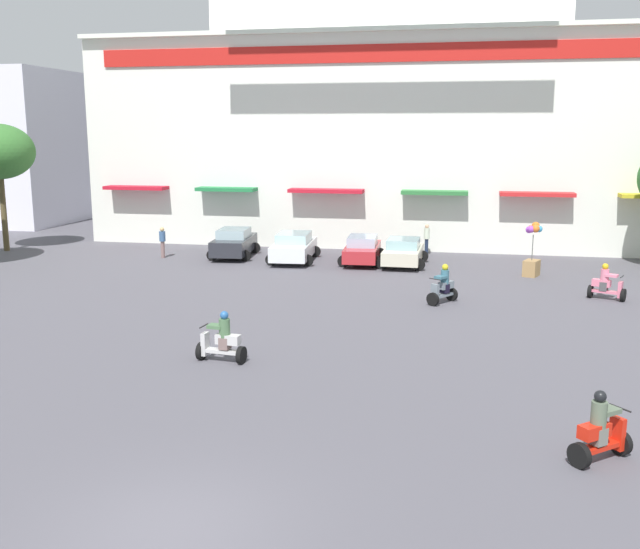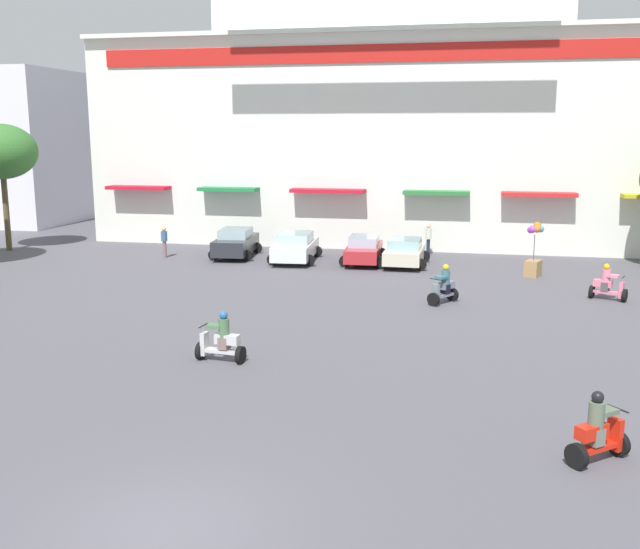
% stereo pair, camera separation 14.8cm
% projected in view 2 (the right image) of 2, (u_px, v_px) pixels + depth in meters
% --- Properties ---
extents(ground_plane, '(128.00, 128.00, 0.00)m').
position_uv_depth(ground_plane, '(319.00, 329.00, 24.77)').
color(ground_plane, '#525059').
extents(colonial_building, '(35.08, 14.72, 22.26)m').
position_uv_depth(colonial_building, '(392.00, 85.00, 44.40)').
color(colonial_building, white).
rests_on(colonial_building, ground).
extents(plaza_tree_2, '(3.88, 3.88, 7.07)m').
position_uv_depth(plaza_tree_2, '(1.00, 152.00, 40.06)').
color(plaza_tree_2, brown).
rests_on(plaza_tree_2, ground).
extents(parked_car_0, '(2.58, 4.28, 1.53)m').
position_uv_depth(parked_car_0, '(236.00, 243.00, 38.82)').
color(parked_car_0, '#282930').
rests_on(parked_car_0, ground).
extents(parked_car_1, '(2.62, 4.57, 1.48)m').
position_uv_depth(parked_car_1, '(295.00, 247.00, 37.54)').
color(parked_car_1, silver).
rests_on(parked_car_1, ground).
extents(parked_car_2, '(2.37, 4.26, 1.39)m').
position_uv_depth(parked_car_2, '(364.00, 249.00, 36.99)').
color(parked_car_2, '#B1272C').
rests_on(parked_car_2, ground).
extents(parked_car_3, '(2.42, 3.91, 1.37)m').
position_uv_depth(parked_car_3, '(405.00, 252.00, 36.26)').
color(parked_car_3, beige).
rests_on(parked_car_3, ground).
extents(scooter_rider_2, '(1.20, 1.43, 1.56)m').
position_uv_depth(scooter_rider_2, '(444.00, 287.00, 28.29)').
color(scooter_rider_2, black).
rests_on(scooter_rider_2, ground).
extents(scooter_rider_3, '(1.38, 1.29, 1.54)m').
position_uv_depth(scooter_rider_3, '(598.00, 433.00, 14.65)').
color(scooter_rider_3, black).
rests_on(scooter_rider_3, ground).
extents(scooter_rider_5, '(1.48, 0.69, 1.54)m').
position_uv_depth(scooter_rider_5, '(221.00, 341.00, 21.10)').
color(scooter_rider_5, black).
rests_on(scooter_rider_5, ground).
extents(scooter_rider_6, '(1.49, 1.02, 1.47)m').
position_uv_depth(scooter_rider_6, '(608.00, 285.00, 28.88)').
color(scooter_rider_6, black).
rests_on(scooter_rider_6, ground).
extents(pedestrian_0, '(0.40, 0.40, 1.70)m').
position_uv_depth(pedestrian_0, '(428.00, 237.00, 39.27)').
color(pedestrian_0, '#1C2740').
rests_on(pedestrian_0, ground).
extents(pedestrian_1, '(0.37, 0.37, 1.66)m').
position_uv_depth(pedestrian_1, '(164.00, 240.00, 38.53)').
color(pedestrian_1, '#7C5F5C').
rests_on(pedestrian_1, ground).
extents(balloon_vendor_cart, '(0.88, 1.06, 2.54)m').
position_uv_depth(balloon_vendor_cart, '(534.00, 254.00, 33.54)').
color(balloon_vendor_cart, '#A27C4D').
rests_on(balloon_vendor_cart, ground).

